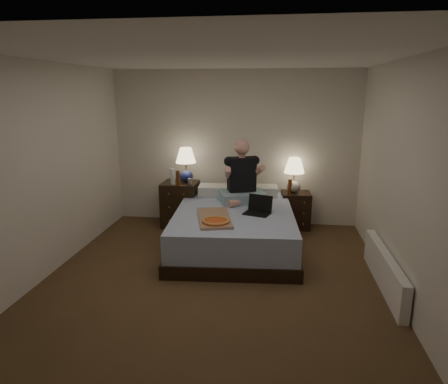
# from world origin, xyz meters

# --- Properties ---
(floor) EXTENTS (4.00, 4.50, 0.00)m
(floor) POSITION_xyz_m (0.00, 0.00, 0.00)
(floor) COLOR brown
(floor) RESTS_ON ground
(ceiling) EXTENTS (4.00, 4.50, 0.00)m
(ceiling) POSITION_xyz_m (0.00, 0.00, 2.50)
(ceiling) COLOR white
(ceiling) RESTS_ON ground
(wall_back) EXTENTS (4.00, 0.00, 2.50)m
(wall_back) POSITION_xyz_m (0.00, 2.25, 1.25)
(wall_back) COLOR silver
(wall_back) RESTS_ON ground
(wall_front) EXTENTS (4.00, 0.00, 2.50)m
(wall_front) POSITION_xyz_m (0.00, -2.25, 1.25)
(wall_front) COLOR silver
(wall_front) RESTS_ON ground
(wall_left) EXTENTS (0.00, 4.50, 2.50)m
(wall_left) POSITION_xyz_m (-2.00, 0.00, 1.25)
(wall_left) COLOR silver
(wall_left) RESTS_ON ground
(wall_right) EXTENTS (0.00, 4.50, 2.50)m
(wall_right) POSITION_xyz_m (2.00, 0.00, 1.25)
(wall_right) COLOR silver
(wall_right) RESTS_ON ground
(bed) EXTENTS (1.77, 2.27, 0.54)m
(bed) POSITION_xyz_m (0.12, 1.09, 0.27)
(bed) COLOR #5D78BB
(bed) RESTS_ON floor
(nightstand_left) EXTENTS (0.57, 0.51, 0.73)m
(nightstand_left) POSITION_xyz_m (-0.85, 1.91, 0.36)
(nightstand_left) COLOR black
(nightstand_left) RESTS_ON floor
(nightstand_right) EXTENTS (0.48, 0.44, 0.59)m
(nightstand_right) POSITION_xyz_m (1.01, 2.05, 0.29)
(nightstand_right) COLOR black
(nightstand_right) RESTS_ON floor
(lamp_left) EXTENTS (0.38, 0.38, 0.56)m
(lamp_left) POSITION_xyz_m (-0.75, 1.94, 1.01)
(lamp_left) COLOR navy
(lamp_left) RESTS_ON nightstand_left
(lamp_right) EXTENTS (0.33, 0.33, 0.56)m
(lamp_right) POSITION_xyz_m (0.97, 2.05, 0.87)
(lamp_right) COLOR #999791
(lamp_right) RESTS_ON nightstand_right
(water_bottle) EXTENTS (0.07, 0.07, 0.25)m
(water_bottle) POSITION_xyz_m (-0.94, 1.76, 0.85)
(water_bottle) COLOR silver
(water_bottle) RESTS_ON nightstand_left
(soda_can) EXTENTS (0.07, 0.07, 0.10)m
(soda_can) POSITION_xyz_m (-0.66, 1.75, 0.78)
(soda_can) COLOR #A1A19D
(soda_can) RESTS_ON nightstand_left
(beer_bottle_left) EXTENTS (0.06, 0.06, 0.23)m
(beer_bottle_left) POSITION_xyz_m (-0.84, 1.71, 0.84)
(beer_bottle_left) COLOR #53240B
(beer_bottle_left) RESTS_ON nightstand_left
(beer_bottle_right) EXTENTS (0.06, 0.06, 0.23)m
(beer_bottle_right) POSITION_xyz_m (0.91, 1.98, 0.70)
(beer_bottle_right) COLOR #58240C
(beer_bottle_right) RESTS_ON nightstand_right
(person) EXTENTS (0.79, 0.71, 0.93)m
(person) POSITION_xyz_m (0.19, 1.53, 1.00)
(person) COLOR black
(person) RESTS_ON bed
(laptop) EXTENTS (0.41, 0.37, 0.24)m
(laptop) POSITION_xyz_m (0.44, 0.96, 0.66)
(laptop) COLOR black
(laptop) RESTS_ON bed
(pizza_box) EXTENTS (0.57, 0.83, 0.08)m
(pizza_box) POSITION_xyz_m (-0.04, 0.44, 0.58)
(pizza_box) COLOR tan
(pizza_box) RESTS_ON bed
(radiator) EXTENTS (0.10, 1.60, 0.40)m
(radiator) POSITION_xyz_m (1.93, 0.12, 0.20)
(radiator) COLOR white
(radiator) RESTS_ON floor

